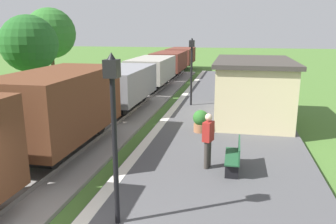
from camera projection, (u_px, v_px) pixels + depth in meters
freight_train at (134, 79)px, 20.19m from camera, size 2.50×39.20×2.72m
station_hut at (253, 89)px, 15.84m from camera, size 3.50×5.80×2.78m
bench_near_hut at (235, 156)px, 10.03m from camera, size 0.42×1.50×0.91m
bench_down_platform at (236, 92)px, 20.30m from camera, size 0.42×1.50×0.91m
person_waiting at (208, 139)px, 10.13m from camera, size 0.35×0.44×1.71m
potted_planter at (201, 121)px, 13.87m from camera, size 0.64×0.64×0.92m
lamp_post_near at (113, 110)px, 6.80m from camera, size 0.28×0.28×3.70m
lamp_post_far at (192, 59)px, 18.30m from camera, size 0.28×0.28×3.70m
tree_field_left at (29, 44)px, 19.71m from camera, size 3.33×3.33×5.23m
tree_field_distant at (50, 33)px, 25.62m from camera, size 3.79×3.79×5.99m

